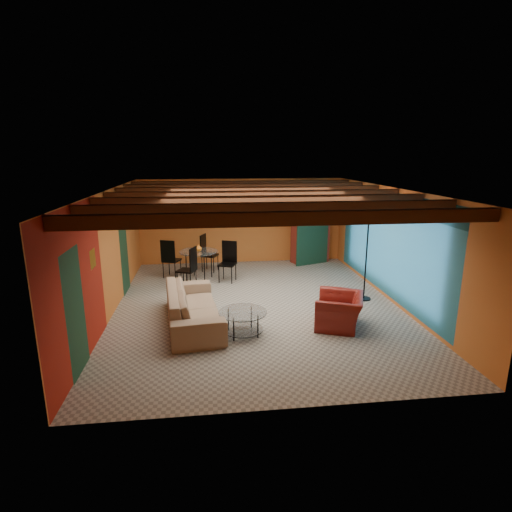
{
  "coord_description": "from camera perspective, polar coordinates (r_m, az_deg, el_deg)",
  "views": [
    {
      "loc": [
        -1.11,
        -8.89,
        3.48
      ],
      "look_at": [
        0.0,
        0.2,
        1.15
      ],
      "focal_mm": 28.45,
      "sensor_mm": 36.0,
      "label": 1
    }
  ],
  "objects": [
    {
      "name": "room",
      "position": [
        9.13,
        0.07,
        7.24
      ],
      "size": [
        6.52,
        8.01,
        2.71
      ],
      "color": "gray",
      "rests_on": "ground"
    },
    {
      "name": "sofa",
      "position": [
        8.6,
        -8.82,
        -7.0
      ],
      "size": [
        1.32,
        2.72,
        0.76
      ],
      "primitive_type": "imported",
      "rotation": [
        0.0,
        0.0,
        1.69
      ],
      "color": "#8C715A",
      "rests_on": "ground"
    },
    {
      "name": "armchair",
      "position": [
        8.57,
        11.64,
        -7.53
      ],
      "size": [
        1.23,
        1.3,
        0.68
      ],
      "primitive_type": "imported",
      "rotation": [
        0.0,
        0.0,
        -1.94
      ],
      "color": "maroon",
      "rests_on": "ground"
    },
    {
      "name": "coffee_table",
      "position": [
        8.07,
        -1.86,
        -9.37
      ],
      "size": [
        1.09,
        1.09,
        0.48
      ],
      "primitive_type": null,
      "rotation": [
        0.0,
        0.0,
        0.16
      ],
      "color": "white",
      "rests_on": "ground"
    },
    {
      "name": "dining_table",
      "position": [
        11.51,
        -8.04,
        -0.53
      ],
      "size": [
        2.82,
        2.82,
        1.13
      ],
      "primitive_type": null,
      "rotation": [
        0.0,
        0.0,
        -0.38
      ],
      "color": "white",
      "rests_on": "ground"
    },
    {
      "name": "armoire",
      "position": [
        13.25,
        7.65,
        3.35
      ],
      "size": [
        1.26,
        0.92,
        2.0
      ],
      "primitive_type": "cube",
      "rotation": [
        0.0,
        0.0,
        0.36
      ],
      "color": "maroon",
      "rests_on": "ground"
    },
    {
      "name": "floor_lamp",
      "position": [
        10.04,
        15.25,
        -0.18
      ],
      "size": [
        0.52,
        0.52,
        2.12
      ],
      "primitive_type": null,
      "rotation": [
        0.0,
        0.0,
        0.22
      ],
      "color": "black",
      "rests_on": "ground"
    },
    {
      "name": "ceiling_fan",
      "position": [
        9.02,
        0.15,
        7.15
      ],
      "size": [
        1.5,
        1.5,
        0.44
      ],
      "primitive_type": null,
      "color": "#472614",
      "rests_on": "ceiling"
    },
    {
      "name": "painting",
      "position": [
        12.98,
        -6.0,
        6.09
      ],
      "size": [
        1.05,
        0.03,
        0.65
      ],
      "primitive_type": "cube",
      "color": "black",
      "rests_on": "wall_back"
    },
    {
      "name": "potted_plant",
      "position": [
        13.07,
        7.83,
        8.78
      ],
      "size": [
        0.59,
        0.56,
        0.52
      ],
      "primitive_type": "imported",
      "rotation": [
        0.0,
        0.0,
        0.4
      ],
      "color": "#26661E",
      "rests_on": "armoire"
    },
    {
      "name": "vase",
      "position": [
        11.36,
        -8.15,
        2.71
      ],
      "size": [
        0.21,
        0.21,
        0.2
      ],
      "primitive_type": "imported",
      "rotation": [
        0.0,
        0.0,
        0.09
      ],
      "color": "orange",
      "rests_on": "dining_table"
    }
  ]
}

